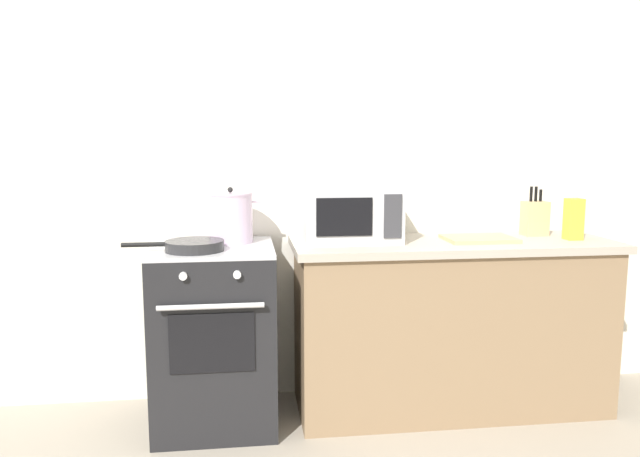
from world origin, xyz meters
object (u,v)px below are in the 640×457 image
at_px(stock_pot, 231,217).
at_px(frying_pan, 193,246).
at_px(knife_block, 535,218).
at_px(microwave, 350,213).
at_px(pasta_box, 574,219).
at_px(stove, 215,335).
at_px(cutting_board, 479,239).

height_order(stock_pot, frying_pan, stock_pot).
bearing_deg(knife_block, microwave, -176.65).
distance_m(knife_block, pasta_box, 0.22).
relative_size(stock_pot, pasta_box, 1.43).
xyz_separation_m(stove, microwave, (0.71, 0.08, 0.61)).
bearing_deg(frying_pan, cutting_board, 4.58).
bearing_deg(stove, stock_pot, 51.45).
bearing_deg(knife_block, frying_pan, -172.07).
height_order(cutting_board, knife_block, knife_block).
distance_m(stock_pot, cutting_board, 1.31).
distance_m(microwave, cutting_board, 0.70).
relative_size(stove, cutting_board, 2.56).
bearing_deg(stock_pot, cutting_board, -4.83).
xyz_separation_m(stove, cutting_board, (1.39, 0.00, 0.47)).
height_order(frying_pan, microwave, microwave).
xyz_separation_m(stove, knife_block, (1.76, 0.14, 0.56)).
bearing_deg(stove, frying_pan, -126.59).
bearing_deg(microwave, frying_pan, -166.13).
bearing_deg(pasta_box, knife_block, 127.85).
bearing_deg(cutting_board, pasta_box, -3.37).
distance_m(frying_pan, pasta_box, 1.99).
xyz_separation_m(knife_block, pasta_box, (0.13, -0.17, 0.01)).
distance_m(frying_pan, microwave, 0.83).
relative_size(stove, pasta_box, 4.18).
bearing_deg(pasta_box, cutting_board, 176.63).
bearing_deg(frying_pan, microwave, 13.87).
bearing_deg(stock_pot, stove, -128.55).
bearing_deg(frying_pan, pasta_box, 2.54).
xyz_separation_m(stove, pasta_box, (1.90, -0.03, 0.57)).
xyz_separation_m(microwave, knife_block, (1.06, 0.06, -0.05)).
distance_m(microwave, knife_block, 1.06).
height_order(stove, microwave, microwave).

